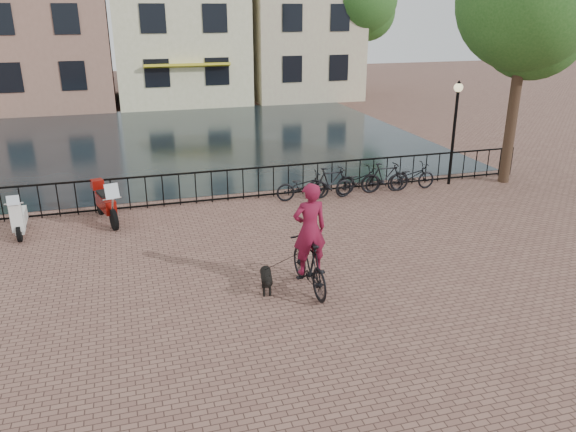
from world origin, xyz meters
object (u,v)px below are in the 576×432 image
object	(u,v)px
motorcycle	(105,199)
scooter	(19,211)
dog	(266,280)
cyclist	(309,244)
lamp_post	(456,116)

from	to	relation	value
motorcycle	scooter	xyz separation A→B (m)	(-2.21, -0.30, -0.03)
dog	cyclist	bearing A→B (deg)	2.14
cyclist	lamp_post	bearing A→B (deg)	-142.18
lamp_post	scooter	bearing A→B (deg)	-176.72
scooter	cyclist	bearing A→B (deg)	-41.61
lamp_post	cyclist	size ratio (longest dim) A/B	1.23
lamp_post	dog	size ratio (longest dim) A/B	3.88
dog	lamp_post	bearing A→B (deg)	46.80
dog	motorcycle	world-z (taller)	motorcycle
cyclist	dog	size ratio (longest dim) A/B	3.15
lamp_post	dog	bearing A→B (deg)	-143.97
lamp_post	dog	xyz separation A→B (m)	(-8.06, -5.86, -2.09)
lamp_post	motorcycle	bearing A→B (deg)	-177.60
cyclist	dog	xyz separation A→B (m)	(-0.91, 0.14, -0.78)
scooter	dog	bearing A→B (deg)	-45.20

